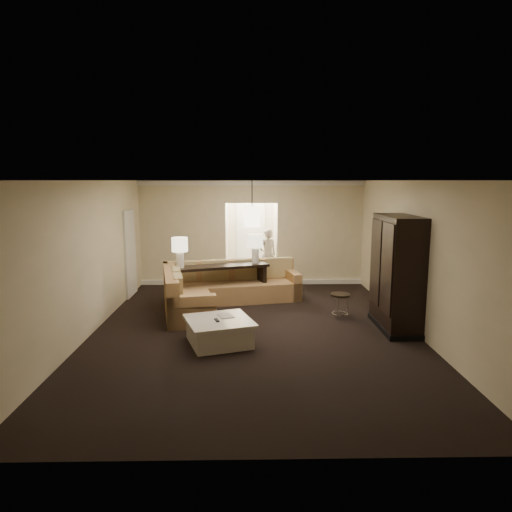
{
  "coord_description": "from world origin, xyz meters",
  "views": [
    {
      "loc": [
        -0.12,
        -8.22,
        2.8
      ],
      "look_at": [
        0.06,
        1.2,
        1.23
      ],
      "focal_mm": 32.0,
      "sensor_mm": 36.0,
      "label": 1
    }
  ],
  "objects_px": {
    "coffee_table": "(219,331)",
    "console_table": "(219,281)",
    "drink_table": "(340,301)",
    "person": "(268,252)",
    "armoire": "(396,275)",
    "sectional_sofa": "(218,289)"
  },
  "relations": [
    {
      "from": "sectional_sofa",
      "to": "person",
      "type": "relative_size",
      "value": 1.99
    },
    {
      "from": "console_table",
      "to": "drink_table",
      "type": "distance_m",
      "value": 2.83
    },
    {
      "from": "coffee_table",
      "to": "sectional_sofa",
      "type": "bearing_deg",
      "value": 93.79
    },
    {
      "from": "sectional_sofa",
      "to": "console_table",
      "type": "xyz_separation_m",
      "value": [
        0.0,
        0.23,
        0.15
      ]
    },
    {
      "from": "sectional_sofa",
      "to": "drink_table",
      "type": "bearing_deg",
      "value": -32.45
    },
    {
      "from": "sectional_sofa",
      "to": "console_table",
      "type": "relative_size",
      "value": 1.4
    },
    {
      "from": "sectional_sofa",
      "to": "person",
      "type": "bearing_deg",
      "value": 52.68
    },
    {
      "from": "sectional_sofa",
      "to": "drink_table",
      "type": "distance_m",
      "value": 2.74
    },
    {
      "from": "sectional_sofa",
      "to": "armoire",
      "type": "relative_size",
      "value": 1.52
    },
    {
      "from": "sectional_sofa",
      "to": "person",
      "type": "distance_m",
      "value": 2.82
    },
    {
      "from": "coffee_table",
      "to": "drink_table",
      "type": "bearing_deg",
      "value": 31.21
    },
    {
      "from": "console_table",
      "to": "armoire",
      "type": "height_order",
      "value": "armoire"
    },
    {
      "from": "console_table",
      "to": "armoire",
      "type": "relative_size",
      "value": 1.08
    },
    {
      "from": "coffee_table",
      "to": "console_table",
      "type": "distance_m",
      "value": 2.69
    },
    {
      "from": "sectional_sofa",
      "to": "drink_table",
      "type": "relative_size",
      "value": 6.45
    },
    {
      "from": "console_table",
      "to": "person",
      "type": "bearing_deg",
      "value": 43.17
    },
    {
      "from": "coffee_table",
      "to": "armoire",
      "type": "bearing_deg",
      "value": 13.12
    },
    {
      "from": "armoire",
      "to": "person",
      "type": "bearing_deg",
      "value": 118.22
    },
    {
      "from": "drink_table",
      "to": "person",
      "type": "bearing_deg",
      "value": 110.92
    },
    {
      "from": "armoire",
      "to": "drink_table",
      "type": "height_order",
      "value": "armoire"
    },
    {
      "from": "sectional_sofa",
      "to": "coffee_table",
      "type": "relative_size",
      "value": 2.41
    },
    {
      "from": "coffee_table",
      "to": "armoire",
      "type": "xyz_separation_m",
      "value": [
        3.3,
        0.77,
        0.81
      ]
    }
  ]
}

